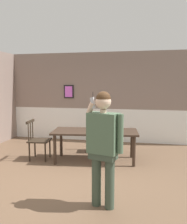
# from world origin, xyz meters

# --- Properties ---
(ground_plane) EXTENTS (7.01, 7.01, 0.00)m
(ground_plane) POSITION_xyz_m (0.00, 0.00, 0.00)
(ground_plane) COLOR brown
(room_back_partition) EXTENTS (6.03, 0.17, 2.79)m
(room_back_partition) POSITION_xyz_m (-0.00, 3.19, 1.34)
(room_back_partition) COLOR gray
(room_back_partition) RESTS_ON ground_plane
(dining_table) EXTENTS (2.06, 1.10, 0.72)m
(dining_table) POSITION_xyz_m (0.22, 1.14, 0.64)
(dining_table) COLOR #38281E
(dining_table) RESTS_ON ground_plane
(chair_near_window) EXTENTS (0.53, 0.53, 0.95)m
(chair_near_window) POSITION_xyz_m (-1.14, 0.96, 0.48)
(chair_near_window) COLOR #2D2319
(chair_near_window) RESTS_ON ground_plane
(chair_by_doorway) EXTENTS (0.47, 0.47, 0.94)m
(chair_by_doorway) POSITION_xyz_m (0.11, 1.95, 0.47)
(chair_by_doorway) COLOR black
(chair_by_doorway) RESTS_ON ground_plane
(person_figure) EXTENTS (0.58, 0.34, 1.72)m
(person_figure) POSITION_xyz_m (0.78, -0.94, 1.00)
(person_figure) COLOR #3A493A
(person_figure) RESTS_ON ground_plane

